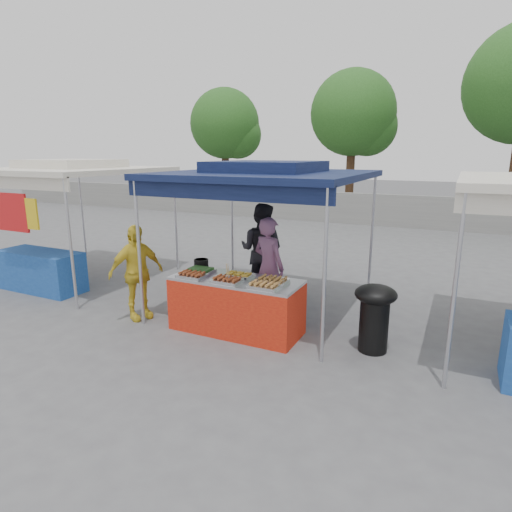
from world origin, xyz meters
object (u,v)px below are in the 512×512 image
at_px(vendor_table, 236,305).
at_px(cooking_pot, 201,263).
at_px(vendor_woman, 269,267).
at_px(helper_man, 261,250).
at_px(wok_burner, 375,312).
at_px(customer_person, 136,272).

height_order(vendor_table, cooking_pot, cooking_pot).
relative_size(vendor_woman, helper_man, 0.94).
xyz_separation_m(cooking_pot, vendor_woman, (0.99, 0.54, -0.07)).
distance_m(vendor_table, wok_burner, 2.06).
xyz_separation_m(helper_man, customer_person, (-1.33, -1.99, -0.10)).
distance_m(wok_burner, vendor_woman, 2.00).
xyz_separation_m(cooking_pot, wok_burner, (2.87, -0.09, -0.35)).
relative_size(wok_burner, vendor_woman, 0.57).
distance_m(vendor_table, customer_person, 1.78).
relative_size(vendor_table, wok_burner, 2.07).
bearing_deg(customer_person, wok_burner, -58.27).
distance_m(vendor_woman, helper_man, 1.05).
bearing_deg(customer_person, cooking_pot, -33.43).
relative_size(vendor_woman, customer_person, 1.06).
bearing_deg(customer_person, helper_man, -9.28).
distance_m(vendor_table, vendor_woman, 0.97).
bearing_deg(wok_burner, vendor_table, -174.41).
height_order(vendor_woman, customer_person, vendor_woman).
relative_size(vendor_table, helper_man, 1.12).
relative_size(wok_burner, customer_person, 0.61).
xyz_separation_m(vendor_table, wok_burner, (2.04, 0.24, 0.15)).
bearing_deg(vendor_table, wok_burner, 6.59).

